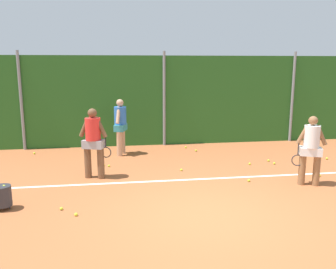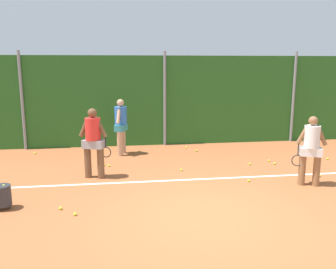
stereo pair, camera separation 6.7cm
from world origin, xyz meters
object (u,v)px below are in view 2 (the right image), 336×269
(tennis_ball_7, at_px, (249,181))
(tennis_ball_1, at_px, (61,208))
(tennis_ball_0, at_px, (75,214))
(tennis_ball_13, at_px, (275,164))
(tennis_ball_6, at_px, (104,165))
(tennis_ball_12, at_px, (35,153))
(player_foreground_near, at_px, (311,147))
(tennis_ball_5, at_px, (181,170))
(tennis_ball_10, at_px, (109,166))
(player_midcourt, at_px, (93,139))
(tennis_ball_3, at_px, (186,147))
(player_backcourt_far, at_px, (121,124))
(tennis_ball_2, at_px, (269,161))
(tennis_ball_11, at_px, (196,151))
(tennis_ball_9, at_px, (250,164))
(tennis_ball_8, at_px, (328,159))
(ball_hopper, at_px, (2,195))
(tennis_ball_4, at_px, (320,176))

(tennis_ball_7, bearing_deg, tennis_ball_1, -165.50)
(tennis_ball_0, distance_m, tennis_ball_13, 6.12)
(tennis_ball_6, distance_m, tennis_ball_12, 2.89)
(player_foreground_near, bearing_deg, tennis_ball_7, 3.00)
(tennis_ball_5, xyz_separation_m, tennis_ball_10, (-1.99, 0.69, 0.00))
(player_midcourt, bearing_deg, tennis_ball_13, 24.32)
(player_midcourt, xyz_separation_m, tennis_ball_10, (0.34, 0.95, -0.99))
(tennis_ball_6, bearing_deg, player_midcourt, -100.27)
(tennis_ball_3, bearing_deg, player_backcourt_far, -166.22)
(player_backcourt_far, relative_size, tennis_ball_6, 27.43)
(tennis_ball_2, bearing_deg, tennis_ball_5, -168.57)
(player_foreground_near, distance_m, tennis_ball_10, 5.44)
(tennis_ball_10, bearing_deg, tennis_ball_11, 26.50)
(tennis_ball_9, bearing_deg, tennis_ball_8, 4.89)
(tennis_ball_7, distance_m, tennis_ball_8, 3.58)
(tennis_ball_9, height_order, tennis_ball_10, same)
(tennis_ball_9, bearing_deg, tennis_ball_10, 174.62)
(ball_hopper, bearing_deg, tennis_ball_8, 16.58)
(player_midcourt, height_order, tennis_ball_13, player_midcourt)
(player_foreground_near, relative_size, ball_hopper, 3.32)
(player_foreground_near, xyz_separation_m, tennis_ball_1, (-5.76, -0.71, -0.92))
(player_midcourt, height_order, tennis_ball_2, player_midcourt)
(ball_hopper, relative_size, tennis_ball_11, 7.78)
(tennis_ball_9, distance_m, tennis_ball_12, 6.91)
(ball_hopper, relative_size, tennis_ball_6, 7.78)
(tennis_ball_0, distance_m, tennis_ball_9, 5.51)
(tennis_ball_6, distance_m, tennis_ball_7, 4.14)
(tennis_ball_2, bearing_deg, tennis_ball_10, 178.50)
(tennis_ball_2, bearing_deg, tennis_ball_4, -65.73)
(player_foreground_near, height_order, tennis_ball_9, player_foreground_near)
(tennis_ball_4, height_order, tennis_ball_12, same)
(tennis_ball_2, relative_size, tennis_ball_3, 1.00)
(player_midcourt, relative_size, player_backcourt_far, 1.00)
(tennis_ball_0, xyz_separation_m, tennis_ball_11, (3.46, 4.75, 0.00))
(tennis_ball_2, height_order, tennis_ball_12, same)
(tennis_ball_0, distance_m, tennis_ball_3, 6.17)
(tennis_ball_2, distance_m, tennis_ball_5, 2.85)
(tennis_ball_0, distance_m, tennis_ball_2, 6.24)
(player_backcourt_far, bearing_deg, tennis_ball_3, 121.18)
(tennis_ball_6, bearing_deg, tennis_ball_1, -103.74)
(player_backcourt_far, bearing_deg, tennis_ball_7, 61.52)
(player_midcourt, height_order, tennis_ball_7, player_midcourt)
(tennis_ball_10, bearing_deg, tennis_ball_13, -5.25)
(tennis_ball_2, height_order, tennis_ball_5, same)
(tennis_ball_1, distance_m, tennis_ball_10, 3.11)
(tennis_ball_2, bearing_deg, tennis_ball_11, 140.52)
(ball_hopper, bearing_deg, tennis_ball_7, 9.49)
(tennis_ball_2, relative_size, tennis_ball_4, 1.00)
(tennis_ball_10, xyz_separation_m, tennis_ball_12, (-2.46, 1.84, 0.00))
(tennis_ball_3, bearing_deg, tennis_ball_4, -51.93)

